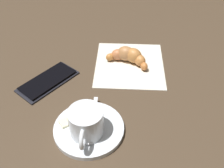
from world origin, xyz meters
TOP-DOWN VIEW (x-y plane):
  - ground_plane at (0.00, 0.00)m, footprint 1.80×1.80m
  - saucer at (-0.13, 0.03)m, footprint 0.14×0.14m
  - espresso_cup at (-0.14, 0.03)m, footprint 0.09×0.07m
  - teaspoon at (-0.13, 0.03)m, footprint 0.13×0.04m
  - sugar_packet at (-0.11, 0.07)m, footprint 0.07×0.06m
  - napkin at (0.11, -0.00)m, footprint 0.23×0.22m
  - croissant at (0.12, 0.00)m, footprint 0.06×0.12m
  - cell_phone at (-0.01, 0.18)m, footprint 0.16×0.13m

SIDE VIEW (x-z plane):
  - ground_plane at x=0.00m, z-range 0.00..0.00m
  - napkin at x=0.11m, z-range 0.00..0.00m
  - cell_phone at x=-0.01m, z-range 0.00..0.01m
  - saucer at x=-0.13m, z-range 0.00..0.01m
  - teaspoon at x=-0.13m, z-range 0.01..0.02m
  - sugar_packet at x=-0.11m, z-range 0.01..0.02m
  - croissant at x=0.12m, z-range 0.00..0.04m
  - espresso_cup at x=-0.14m, z-range 0.01..0.07m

